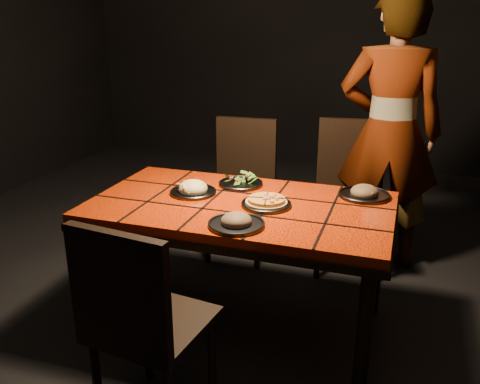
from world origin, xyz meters
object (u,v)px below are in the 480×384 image
(plate_pizza, at_px, (266,203))
(chair_near, at_px, (139,317))
(dining_table, at_px, (241,216))
(plate_pasta, at_px, (193,190))
(chair_far_right, at_px, (349,185))
(diner, at_px, (390,133))
(chair_far_left, at_px, (242,178))

(plate_pizza, bearing_deg, chair_near, -107.27)
(dining_table, relative_size, plate_pasta, 6.20)
(chair_near, bearing_deg, chair_far_right, -100.74)
(chair_near, distance_m, plate_pizza, 0.95)
(dining_table, height_order, chair_far_right, chair_far_right)
(chair_far_right, xyz_separation_m, diner, (0.23, 0.10, 0.36))
(dining_table, distance_m, chair_near, 0.91)
(chair_near, xyz_separation_m, plate_pizza, (0.28, 0.89, 0.21))
(dining_table, height_order, diner, diner)
(chair_near, distance_m, chair_far_right, 1.97)
(chair_far_right, distance_m, plate_pasta, 1.22)
(chair_near, xyz_separation_m, chair_far_left, (-0.17, 1.83, 0.01))
(chair_near, distance_m, diner, 2.18)
(dining_table, relative_size, chair_far_left, 1.63)
(chair_far_right, bearing_deg, dining_table, -123.26)
(diner, bearing_deg, chair_near, 63.30)
(dining_table, relative_size, chair_far_right, 1.58)
(diner, relative_size, plate_pasta, 7.27)
(dining_table, bearing_deg, plate_pizza, -1.66)
(chair_near, height_order, chair_far_right, chair_far_right)
(chair_near, relative_size, chair_far_left, 0.98)
(chair_far_left, distance_m, diner, 1.08)
(chair_near, relative_size, plate_pasta, 3.73)
(chair_near, bearing_deg, plate_pasta, -72.83)
(dining_table, distance_m, plate_pizza, 0.17)
(chair_near, distance_m, chair_far_left, 1.84)
(chair_far_right, height_order, plate_pasta, chair_far_right)
(chair_far_left, relative_size, plate_pizza, 3.75)
(chair_far_right, height_order, plate_pizza, chair_far_right)
(plate_pizza, bearing_deg, chair_far_left, 115.26)
(diner, height_order, plate_pasta, diner)
(chair_near, relative_size, chair_far_right, 0.95)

